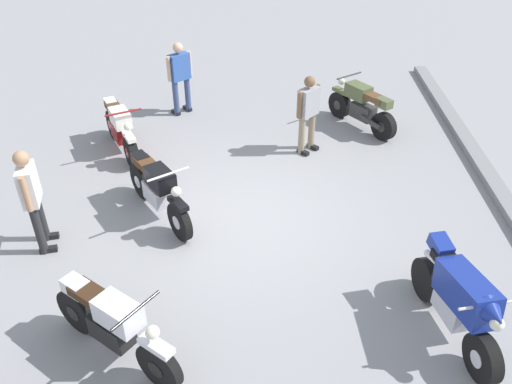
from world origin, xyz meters
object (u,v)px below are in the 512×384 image
at_px(motorcycle_black_cruiser, 158,190).
at_px(person_in_gray_shirt, 308,110).
at_px(motorcycle_silver_cruiser, 113,325).
at_px(motorcycle_olive_vintage, 362,107).
at_px(motorcycle_blue_sportbike, 459,299).
at_px(person_in_white_shirt, 32,194).
at_px(person_in_blue_shirt, 180,74).
at_px(motorcycle_cream_vintage, 121,129).

distance_m(motorcycle_black_cruiser, person_in_gray_shirt, 3.49).
bearing_deg(motorcycle_silver_cruiser, motorcycle_olive_vintage, 92.64).
bearing_deg(motorcycle_olive_vintage, motorcycle_blue_sportbike, 146.91).
height_order(motorcycle_silver_cruiser, person_in_white_shirt, person_in_white_shirt).
bearing_deg(person_in_white_shirt, person_in_blue_shirt, 58.44).
height_order(motorcycle_silver_cruiser, person_in_blue_shirt, person_in_blue_shirt).
bearing_deg(motorcycle_cream_vintage, person_in_white_shirt, -38.15).
xyz_separation_m(motorcycle_blue_sportbike, motorcycle_olive_vintage, (-5.83, -0.37, -0.11)).
height_order(motorcycle_silver_cruiser, motorcycle_cream_vintage, motorcycle_silver_cruiser).
bearing_deg(person_in_gray_shirt, motorcycle_black_cruiser, -95.63).
relative_size(motorcycle_silver_cruiser, motorcycle_black_cruiser, 1.03).
height_order(motorcycle_olive_vintage, person_in_blue_shirt, person_in_blue_shirt).
height_order(motorcycle_black_cruiser, person_in_gray_shirt, person_in_gray_shirt).
relative_size(motorcycle_silver_cruiser, motorcycle_blue_sportbike, 0.93).
bearing_deg(motorcycle_black_cruiser, motorcycle_cream_vintage, 170.98).
bearing_deg(person_in_blue_shirt, person_in_gray_shirt, -164.80).
bearing_deg(person_in_gray_shirt, motorcycle_olive_vintage, 82.82).
xyz_separation_m(motorcycle_black_cruiser, person_in_blue_shirt, (-4.04, -0.22, 0.43)).
relative_size(motorcycle_silver_cruiser, person_in_blue_shirt, 1.08).
xyz_separation_m(motorcycle_cream_vintage, motorcycle_olive_vintage, (-1.17, 5.00, 0.00)).
xyz_separation_m(motorcycle_black_cruiser, person_in_gray_shirt, (-2.33, 2.57, 0.38)).
xyz_separation_m(motorcycle_silver_cruiser, motorcycle_cream_vintage, (-5.13, -1.18, -0.03)).
xyz_separation_m(motorcycle_olive_vintage, person_in_white_shirt, (4.26, -5.49, 0.48)).
bearing_deg(person_in_white_shirt, person_in_gray_shirt, 21.82).
bearing_deg(motorcycle_black_cruiser, person_in_blue_shirt, 146.23).
xyz_separation_m(motorcycle_silver_cruiser, motorcycle_blue_sportbike, (-0.47, 4.18, 0.07)).
bearing_deg(motorcycle_blue_sportbike, person_in_white_shirt, -117.76).
height_order(motorcycle_olive_vintage, person_in_gray_shirt, person_in_gray_shirt).
bearing_deg(motorcycle_olive_vintage, motorcycle_black_cruiser, 94.95).
bearing_deg(motorcycle_black_cruiser, motorcycle_silver_cruiser, -36.63).
relative_size(motorcycle_cream_vintage, person_in_blue_shirt, 1.07).
height_order(motorcycle_blue_sportbike, motorcycle_cream_vintage, motorcycle_blue_sportbike).
xyz_separation_m(person_in_blue_shirt, person_in_white_shirt, (4.90, -1.45, 0.02)).
relative_size(motorcycle_silver_cruiser, motorcycle_olive_vintage, 1.09).
relative_size(motorcycle_black_cruiser, motorcycle_cream_vintage, 0.98).
bearing_deg(motorcycle_black_cruiser, person_in_gray_shirt, 95.32).
xyz_separation_m(motorcycle_black_cruiser, motorcycle_cream_vintage, (-2.23, -1.18, -0.03)).
distance_m(motorcycle_black_cruiser, motorcycle_olive_vintage, 5.12).
xyz_separation_m(motorcycle_silver_cruiser, person_in_white_shirt, (-2.04, -1.67, 0.45)).
bearing_deg(person_in_white_shirt, motorcycle_olive_vintage, 22.69).
xyz_separation_m(motorcycle_cream_vintage, person_in_gray_shirt, (-0.10, 3.75, 0.41)).
relative_size(motorcycle_blue_sportbike, motorcycle_olive_vintage, 1.17).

